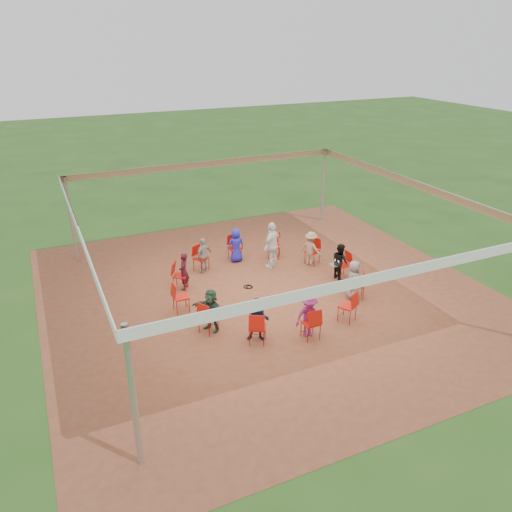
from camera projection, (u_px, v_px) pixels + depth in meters
name	position (u px, v px, depth m)	size (l,w,h in m)	color
ground	(267.00, 293.00, 15.30)	(80.00, 80.00, 0.00)	#254D18
dirt_patch	(267.00, 293.00, 15.30)	(13.00, 13.00, 0.00)	brown
tent	(268.00, 220.00, 14.33)	(10.33, 10.33, 3.00)	#B2B2B7
chair_0	(343.00, 265.00, 16.10)	(0.42, 0.44, 0.90)	red
chair_1	(312.00, 251.00, 17.10)	(0.42, 0.44, 0.90)	red
chair_2	(274.00, 246.00, 17.56)	(0.42, 0.44, 0.90)	red
chair_3	(235.00, 248.00, 17.37)	(0.42, 0.44, 0.90)	red
chair_4	(201.00, 258.00, 16.58)	(0.42, 0.44, 0.90)	red
chair_5	(180.00, 276.00, 15.39)	(0.42, 0.44, 0.90)	red
chair_6	(181.00, 297.00, 14.13)	(0.42, 0.44, 0.90)	red
chair_7	(208.00, 317.00, 13.14)	(0.42, 0.44, 0.90)	red
chair_8	(258.00, 327.00, 12.67)	(0.42, 0.44, 0.90)	red
chair_9	(311.00, 323.00, 12.86)	(0.42, 0.44, 0.90)	red
chair_10	(347.00, 306.00, 13.66)	(0.42, 0.44, 0.90)	red
chair_11	(357.00, 285.00, 14.84)	(0.42, 0.44, 0.90)	red
person_seated_0	(340.00, 261.00, 16.00)	(0.58, 0.33, 1.20)	black
person_seated_1	(311.00, 248.00, 16.95)	(0.77, 0.38, 1.20)	#957D5E
person_seated_2	(236.00, 245.00, 17.21)	(0.58, 0.33, 1.20)	#2120B2
person_seated_3	(204.00, 255.00, 16.45)	(0.70, 0.36, 1.20)	#9F9B8E
person_seated_4	(184.00, 271.00, 15.32)	(0.44, 0.29, 1.20)	#380D1A
person_seated_5	(211.00, 310.00, 13.16)	(1.11, 0.41, 1.20)	#244432
person_seated_6	(258.00, 320.00, 12.72)	(0.58, 0.33, 1.20)	#181E41
person_seated_7	(309.00, 316.00, 12.90)	(0.77, 0.38, 1.20)	#862261
person_seated_8	(353.00, 280.00, 14.79)	(0.58, 0.33, 1.20)	gray
standing_person	(272.00, 245.00, 16.68)	(0.94, 0.48, 1.61)	white
cable_coil	(248.00, 287.00, 15.64)	(0.33, 0.33, 0.03)	black
laptop	(335.00, 263.00, 15.95)	(0.24, 0.31, 0.21)	#B7B7BC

